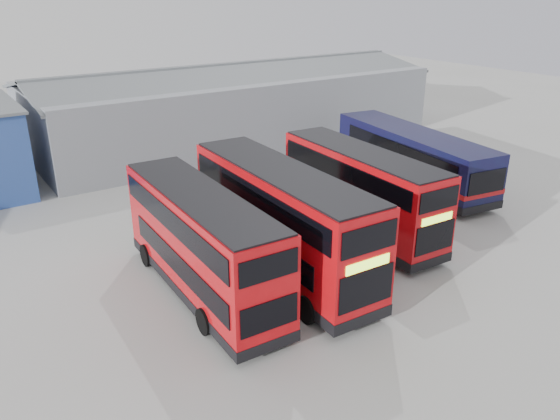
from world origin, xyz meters
The scene contains 6 objects.
ground_plane centered at (0.00, 0.00, 0.00)m, with size 120.00×120.00×0.00m, color #969691.
maintenance_shed centered at (8.00, 20.00, 2.60)m, with size 30.50×12.00×5.89m.
double_decker_left centered at (-4.86, -0.01, 2.09)m, with size 2.82×10.04×4.21m.
double_decker_centre centered at (-1.37, -0.26, 2.27)m, with size 3.08×10.87×4.55m.
double_decker_right centered at (4.00, 0.91, 2.07)m, with size 2.96×9.98×4.17m.
single_decker_blue centered at (11.39, 4.51, 1.64)m, with size 4.60×12.40×3.29m.
Camera 1 is at (-12.96, -17.14, 11.23)m, focal length 35.00 mm.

